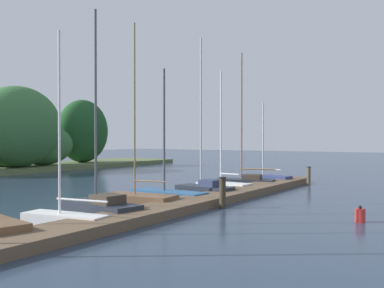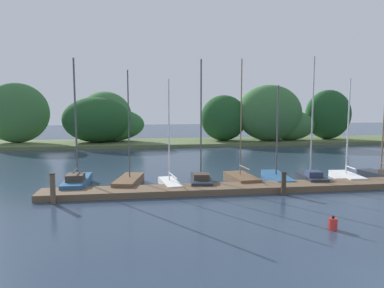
# 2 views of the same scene
# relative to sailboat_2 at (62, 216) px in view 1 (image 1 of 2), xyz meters

# --- Properties ---
(dock_pier) EXTENTS (26.18, 1.80, 0.35)m
(dock_pier) POSITION_rel_sailboat_2_xyz_m (5.77, -1.56, -0.14)
(dock_pier) COLOR brown
(dock_pier) RESTS_ON ground
(sailboat_2) EXTENTS (1.33, 3.46, 6.55)m
(sailboat_2) POSITION_rel_sailboat_2_xyz_m (0.00, 0.00, 0.00)
(sailboat_2) COLOR white
(sailboat_2) RESTS_ON ground
(sailboat_3) EXTENTS (1.67, 3.74, 7.78)m
(sailboat_3) POSITION_rel_sailboat_2_xyz_m (1.98, 0.24, 0.08)
(sailboat_3) COLOR #232833
(sailboat_3) RESTS_ON ground
(sailboat_4) EXTENTS (1.71, 3.48, 7.88)m
(sailboat_4) POSITION_rel_sailboat_2_xyz_m (4.65, 0.60, 0.00)
(sailboat_4) COLOR brown
(sailboat_4) RESTS_ON ground
(sailboat_5) EXTENTS (1.44, 4.23, 6.27)m
(sailboat_5) POSITION_rel_sailboat_2_xyz_m (7.19, 0.88, -0.01)
(sailboat_5) COLOR #285684
(sailboat_5) RESTS_ON ground
(sailboat_6) EXTENTS (1.49, 3.28, 8.03)m
(sailboat_6) POSITION_rel_sailboat_2_xyz_m (9.16, -0.03, 0.10)
(sailboat_6) COLOR #232833
(sailboat_6) RESTS_ON ground
(sailboat_7) EXTENTS (1.36, 3.28, 6.71)m
(sailboat_7) POSITION_rel_sailboat_2_xyz_m (11.89, 0.36, 0.01)
(sailboat_7) COLOR white
(sailboat_7) RESTS_ON ground
(sailboat_8) EXTENTS (1.99, 3.78, 8.12)m
(sailboat_8) POSITION_rel_sailboat_2_xyz_m (14.46, 0.24, 0.08)
(sailboat_8) COLOR #232833
(sailboat_8) RESTS_ON ground
(sailboat_9) EXTENTS (1.43, 3.66, 5.24)m
(sailboat_9) POSITION_rel_sailboat_2_xyz_m (16.89, -0.03, 0.01)
(sailboat_9) COLOR navy
(sailboat_9) RESTS_ON ground
(mooring_piling_1) EXTENTS (0.31, 0.31, 1.30)m
(mooring_piling_1) POSITION_rel_sailboat_2_xyz_m (6.15, -2.79, 0.34)
(mooring_piling_1) COLOR #3D3323
(mooring_piling_1) RESTS_ON ground
(mooring_piling_2) EXTENTS (0.27, 0.27, 1.15)m
(mooring_piling_2) POSITION_rel_sailboat_2_xyz_m (17.20, -2.88, 0.27)
(mooring_piling_2) COLOR brown
(mooring_piling_2) RESTS_ON ground
(channel_buoy_0) EXTENTS (0.35, 0.35, 0.59)m
(channel_buoy_0) POSITION_rel_sailboat_2_xyz_m (5.94, -8.34, -0.07)
(channel_buoy_0) COLOR red
(channel_buoy_0) RESTS_ON ground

